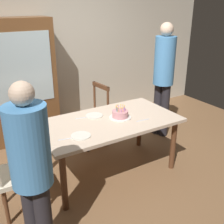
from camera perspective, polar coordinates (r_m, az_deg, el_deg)
The scene contains 14 objects.
ground at distance 3.74m, azimuth -0.67°, elevation -12.18°, with size 6.40×6.40×0.00m, color brown.
back_wall at distance 4.85m, azimuth -12.24°, elevation 12.03°, with size 6.40×0.10×2.60m, color beige.
dining_table at distance 3.42m, azimuth -0.72°, elevation -3.03°, with size 1.74×0.94×0.74m.
birthday_cake at distance 3.44m, azimuth 1.72°, elevation -0.52°, with size 0.28×0.28×0.16m.
plate_near_celebrant at distance 3.01m, azimuth -6.53°, elevation -4.94°, with size 0.22×0.22×0.01m, color silver.
plate_far_side at distance 3.51m, azimuth -3.71°, elevation -0.74°, with size 0.22×0.22×0.01m, color silver.
fork_near_celebrant at distance 2.97m, azimuth -9.47°, elevation -5.56°, with size 0.18×0.02×0.01m, color silver.
fork_far_side at distance 3.46m, azimuth -6.19°, elevation -1.22°, with size 0.18×0.02×0.01m, color silver.
fork_near_guest at distance 3.40m, azimuth 6.48°, elevation -1.70°, with size 0.18×0.02×0.01m, color silver.
chair_spindle_back at distance 4.21m, azimuth -4.15°, elevation -1.01°, with size 0.48×0.48×0.95m.
chair_upholstered at distance 3.01m, azimuth -20.97°, elevation -11.12°, with size 0.47×0.47×0.95m.
person_celebrant at distance 2.24m, azimuth -16.46°, elevation -11.19°, with size 0.32×0.32×1.61m.
person_guest at distance 4.41m, azimuth 10.73°, elevation 7.85°, with size 0.32×0.32×1.83m.
china_cabinet at distance 4.47m, azimuth -18.92°, elevation 5.90°, with size 1.10×0.45×1.90m.
Camera 1 is at (-1.57, -2.66, 2.11)m, focal length 43.78 mm.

